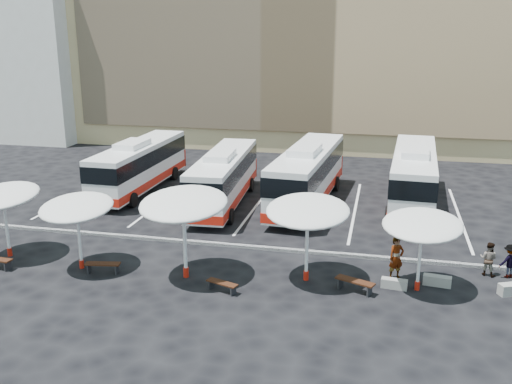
% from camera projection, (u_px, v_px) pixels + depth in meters
% --- Properties ---
extents(ground, '(120.00, 120.00, 0.00)m').
position_uv_depth(ground, '(223.00, 250.00, 28.17)').
color(ground, black).
rests_on(ground, ground).
extents(sandstone_building, '(42.00, 18.25, 29.60)m').
position_uv_depth(sandstone_building, '(313.00, 6.00, 54.55)').
color(sandstone_building, tan).
rests_on(sandstone_building, ground).
extents(apartment_block, '(14.00, 14.00, 18.00)m').
position_uv_depth(apartment_block, '(33.00, 44.00, 57.90)').
color(apartment_block, silver).
rests_on(apartment_block, ground).
extents(curb_divider, '(34.00, 0.25, 0.15)m').
position_uv_depth(curb_divider, '(226.00, 245.00, 28.61)').
color(curb_divider, black).
rests_on(curb_divider, ground).
extents(bay_lines, '(24.15, 12.00, 0.01)m').
position_uv_depth(bay_lines, '(258.00, 203.00, 35.66)').
color(bay_lines, white).
rests_on(bay_lines, ground).
extents(bus_0, '(2.71, 11.13, 3.52)m').
position_uv_depth(bus_0, '(140.00, 164.00, 38.09)').
color(bus_0, white).
rests_on(bus_0, ground).
extents(bus_1, '(3.05, 11.10, 3.48)m').
position_uv_depth(bus_1, '(224.00, 176.00, 35.02)').
color(bus_1, white).
rests_on(bus_1, ground).
extents(bus_2, '(3.43, 12.14, 3.81)m').
position_uv_depth(bus_2, '(308.00, 173.00, 35.08)').
color(bus_2, white).
rests_on(bus_2, ground).
extents(bus_3, '(3.17, 11.89, 3.74)m').
position_uv_depth(bus_3, '(414.00, 175.00, 34.84)').
color(bus_3, white).
rests_on(bus_3, ground).
extents(sunshade_0, '(4.02, 4.06, 3.52)m').
position_uv_depth(sunshade_0, '(3.00, 196.00, 26.60)').
color(sunshade_0, white).
rests_on(sunshade_0, ground).
extents(sunshade_1, '(3.28, 3.32, 3.41)m').
position_uv_depth(sunshade_1, '(77.00, 208.00, 25.23)').
color(sunshade_1, white).
rests_on(sunshade_1, ground).
extents(sunshade_2, '(4.22, 4.26, 3.96)m').
position_uv_depth(sunshade_2, '(183.00, 204.00, 24.17)').
color(sunshade_2, white).
rests_on(sunshade_2, ground).
extents(sunshade_3, '(3.54, 3.58, 3.71)m').
position_uv_depth(sunshade_3, '(308.00, 211.00, 23.93)').
color(sunshade_3, white).
rests_on(sunshade_3, ground).
extents(sunshade_4, '(3.75, 3.79, 3.37)m').
position_uv_depth(sunshade_4, '(422.00, 225.00, 23.07)').
color(sunshade_4, white).
rests_on(sunshade_4, ground).
extents(wood_bench_1, '(1.62, 0.69, 0.48)m').
position_uv_depth(wood_bench_1, '(103.00, 265.00, 25.38)').
color(wood_bench_1, black).
rests_on(wood_bench_1, ground).
extents(wood_bench_2, '(1.44, 0.82, 0.43)m').
position_uv_depth(wood_bench_2, '(222.00, 284.00, 23.59)').
color(wood_bench_2, black).
rests_on(wood_bench_2, ground).
extents(wood_bench_3, '(1.70, 1.05, 0.51)m').
position_uv_depth(wood_bench_3, '(355.00, 283.00, 23.59)').
color(wood_bench_3, black).
rests_on(wood_bench_3, ground).
extents(conc_bench_0, '(1.11, 0.48, 0.40)m').
position_uv_depth(conc_bench_0, '(394.00, 284.00, 23.95)').
color(conc_bench_0, gray).
rests_on(conc_bench_0, ground).
extents(conc_bench_1, '(1.20, 0.53, 0.43)m').
position_uv_depth(conc_bench_1, '(437.00, 281.00, 24.20)').
color(conc_bench_1, gray).
rests_on(conc_bench_1, ground).
extents(passenger_0, '(0.83, 0.74, 1.91)m').
position_uv_depth(passenger_0, '(396.00, 258.00, 24.70)').
color(passenger_0, black).
rests_on(passenger_0, ground).
extents(passenger_1, '(0.92, 0.84, 1.54)m').
position_uv_depth(passenger_1, '(489.00, 259.00, 25.04)').
color(passenger_1, black).
rests_on(passenger_1, ground).
extents(passenger_3, '(1.14, 0.95, 1.53)m').
position_uv_depth(passenger_3, '(509.00, 261.00, 24.86)').
color(passenger_3, black).
rests_on(passenger_3, ground).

